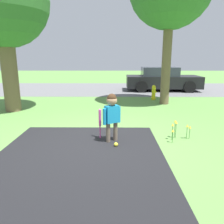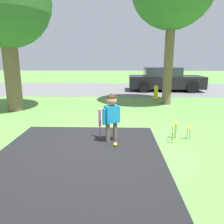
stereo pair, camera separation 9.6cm
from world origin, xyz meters
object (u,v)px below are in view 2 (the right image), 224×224
at_px(fire_hydrant, 156,93).
at_px(tree_near_driveway, 5,2).
at_px(baseball_bat, 100,119).
at_px(parked_car, 165,80).
at_px(sports_ball, 115,144).
at_px(child, 111,111).

bearing_deg(fire_hydrant, tree_near_driveway, -157.82).
distance_m(baseball_bat, parked_car, 8.45).
distance_m(sports_ball, fire_hydrant, 5.63).
height_order(baseball_bat, sports_ball, baseball_bat).
height_order(child, baseball_bat, child).
bearing_deg(baseball_bat, child, -36.31).
bearing_deg(baseball_bat, sports_ball, -54.02).
relative_size(fire_hydrant, parked_car, 0.16).
xyz_separation_m(fire_hydrant, tree_near_driveway, (-5.28, -2.15, 3.20)).
bearing_deg(parked_car, fire_hydrant, -106.56).
xyz_separation_m(baseball_bat, fire_hydrant, (2.07, 4.86, -0.12)).
height_order(baseball_bat, tree_near_driveway, tree_near_driveway).
bearing_deg(sports_ball, baseball_bat, 125.98).
bearing_deg(fire_hydrant, child, -109.55).
relative_size(parked_car, tree_near_driveway, 0.82).
height_order(child, fire_hydrant, child).
xyz_separation_m(child, baseball_bat, (-0.27, 0.20, -0.24)).
distance_m(parked_car, tree_near_driveway, 8.63).
xyz_separation_m(sports_ball, parked_car, (2.69, 8.38, 0.58)).
relative_size(baseball_bat, fire_hydrant, 1.05).
bearing_deg(sports_ball, fire_hydrant, 72.33).
height_order(child, parked_car, parked_car).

